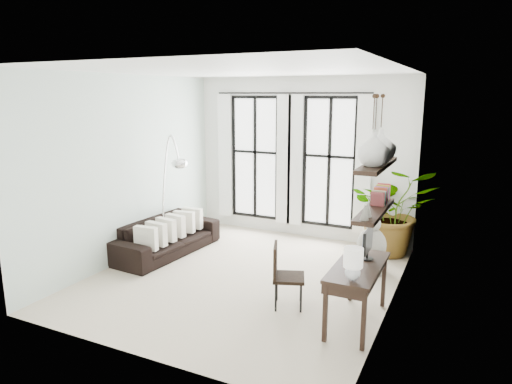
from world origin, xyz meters
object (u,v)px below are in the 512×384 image
Objects in this scene: sofa at (167,236)px; plant at (393,211)px; buddha at (371,248)px; arc_lamp at (172,182)px; desk at (357,271)px; desk_chair at (283,271)px.

sofa is 1.34× the size of plant.
plant is at bearing 81.97° from buddha.
arc_lamp is 3.61m from buddha.
desk is at bearing -18.48° from arc_lamp.
plant is 2.91m from desk.
plant is 1.22× the size of desk.
plant is at bearing 25.39° from arc_lamp.
desk_chair is (-0.97, -2.82, -0.30)m from plant.
sofa is at bearing -156.64° from arc_lamp.
sofa is 3.94m from desk.
plant reaches higher than sofa.
desk is 1.91m from buddha.
sofa is at bearing -154.67° from plant.
desk is 1.39× the size of buddha.
plant is at bearing 50.29° from desk_chair.
arc_lamp reaches higher than sofa.
desk is (0.05, -2.91, -0.08)m from plant.
buddha reaches higher than sofa.
buddha reaches higher than desk_chair.
plant is 1.13m from buddha.
arc_lamp is at bearing -62.06° from sofa.
sofa is 1.01m from arc_lamp.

